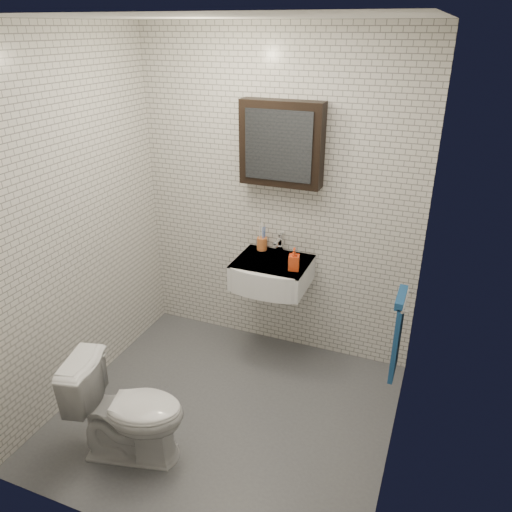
% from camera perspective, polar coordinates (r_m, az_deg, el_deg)
% --- Properties ---
extents(ground, '(2.20, 2.00, 0.01)m').
position_cam_1_polar(ground, '(3.65, -3.47, -17.50)').
color(ground, '#4D5055').
rests_on(ground, ground).
extents(room_shell, '(2.22, 2.02, 2.51)m').
position_cam_1_polar(room_shell, '(2.88, -4.21, 4.55)').
color(room_shell, silver).
rests_on(room_shell, ground).
extents(washbasin, '(0.55, 0.50, 0.20)m').
position_cam_1_polar(washbasin, '(3.76, 1.66, -2.09)').
color(washbasin, white).
rests_on(washbasin, room_shell).
extents(faucet, '(0.06, 0.20, 0.15)m').
position_cam_1_polar(faucet, '(3.86, 2.70, 1.27)').
color(faucet, silver).
rests_on(faucet, washbasin).
extents(mirror_cabinet, '(0.60, 0.15, 0.60)m').
position_cam_1_polar(mirror_cabinet, '(3.62, 2.93, 12.68)').
color(mirror_cabinet, black).
rests_on(mirror_cabinet, room_shell).
extents(towel_rail, '(0.09, 0.30, 0.58)m').
position_cam_1_polar(towel_rail, '(3.27, 15.93, -8.28)').
color(towel_rail, silver).
rests_on(towel_rail, room_shell).
extents(toothbrush_cup, '(0.10, 0.10, 0.22)m').
position_cam_1_polar(toothbrush_cup, '(3.92, 0.69, 1.49)').
color(toothbrush_cup, '#CA6932').
rests_on(toothbrush_cup, washbasin).
extents(soap_bottle, '(0.09, 0.09, 0.17)m').
position_cam_1_polar(soap_bottle, '(3.60, 4.37, -0.35)').
color(soap_bottle, orange).
rests_on(soap_bottle, washbasin).
extents(toilet, '(0.75, 0.53, 0.69)m').
position_cam_1_polar(toilet, '(3.25, -14.36, -16.65)').
color(toilet, white).
rests_on(toilet, ground).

